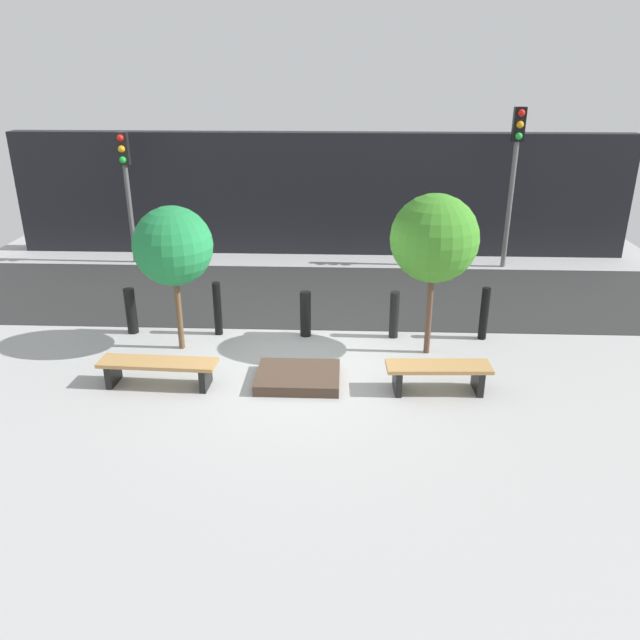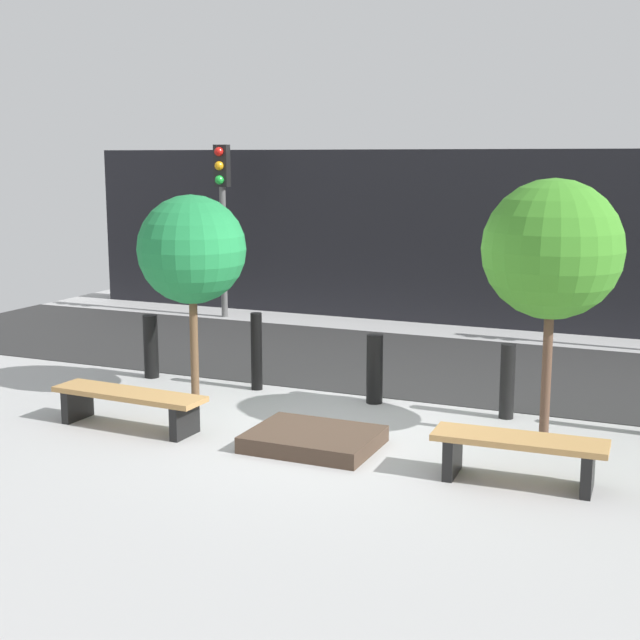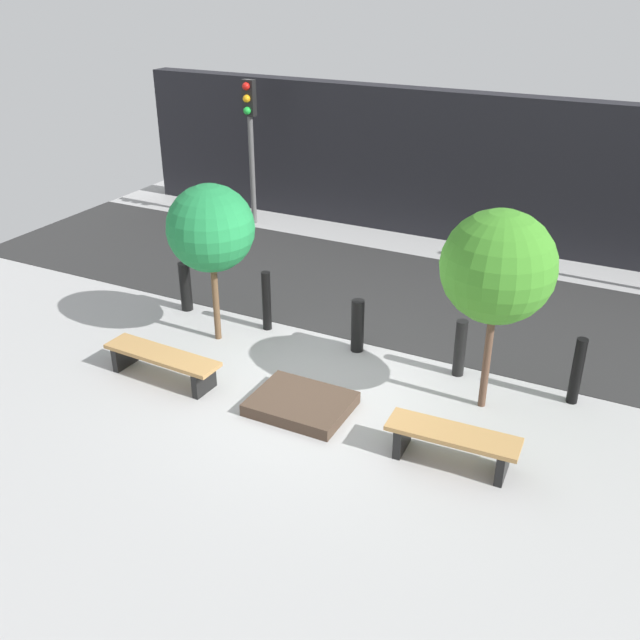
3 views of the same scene
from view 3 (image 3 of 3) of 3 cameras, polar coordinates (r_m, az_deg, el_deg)
The scene contains 14 objects.
ground_plane at distance 10.37m, azimuth -0.11°, elevation -5.66°, with size 18.00×18.00×0.00m, color #A9A9A9.
road_strip at distance 13.32m, azimuth 6.99°, elevation 1.88°, with size 18.00×4.06×0.01m, color #2B2B2B.
building_facade at distance 15.94m, azimuth 11.80°, elevation 11.75°, with size 16.20×0.50×3.18m, color black.
bench_left at distance 10.75m, azimuth -12.51°, elevation -3.15°, with size 1.89×0.53×0.43m.
bench_right at distance 8.97m, azimuth 10.54°, elevation -9.49°, with size 1.64×0.54×0.45m.
planter_bed at distance 9.92m, azimuth -1.53°, elevation -6.72°, with size 1.34×1.05×0.17m, color #49372B.
tree_behind_left_bench at distance 11.13m, azimuth -8.74°, elevation 7.24°, with size 1.37×1.37×2.59m.
tree_behind_right_bench at distance 9.35m, azimuth 14.05°, elevation 4.12°, with size 1.49×1.49×2.84m.
bollard_far_left at distance 12.78m, azimuth -10.71°, elevation 2.64°, with size 0.20×0.20×0.89m, color black.
bollard_left at distance 11.88m, azimuth -4.30°, elevation 1.53°, with size 0.15×0.15×1.03m, color black.
bollard_center at distance 11.22m, azimuth 3.02°, elevation -0.46°, with size 0.21×0.21×0.87m, color black.
bollard_right at distance 10.74m, azimuth 11.14°, elevation -2.23°, with size 0.17×0.17×0.90m, color black.
bollard_far_right at distance 10.48m, azimuth 19.87°, elevation -3.86°, with size 0.16×0.16×1.00m, color black.
traffic_light_west at distance 16.62m, azimuth -5.63°, elevation 15.19°, with size 0.28×0.27×3.27m.
Camera 3 is at (3.98, -7.81, 5.55)m, focal length 40.00 mm.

